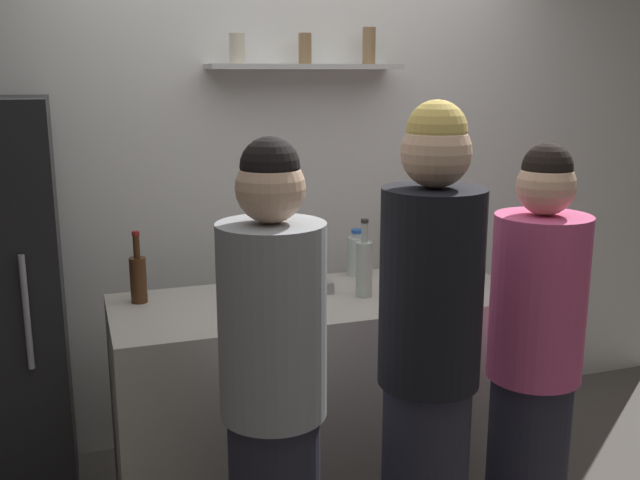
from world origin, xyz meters
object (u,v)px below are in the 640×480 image
at_px(wine_bottle_amber_glass, 138,277).
at_px(person_grey_hoodie, 274,402).
at_px(baking_pan, 288,285).
at_px(wine_bottle_pale_glass, 364,267).
at_px(water_bottle_plastic, 357,255).
at_px(person_pink_top, 533,367).
at_px(wine_bottle_green_glass, 428,245).
at_px(person_blonde, 428,367).
at_px(utensil_holder, 462,269).

distance_m(wine_bottle_amber_glass, person_grey_hoodie, 0.99).
relative_size(baking_pan, wine_bottle_amber_glass, 1.13).
relative_size(baking_pan, wine_bottle_pale_glass, 1.01).
bearing_deg(wine_bottle_amber_glass, person_grey_hoodie, -70.11).
relative_size(wine_bottle_pale_glass, water_bottle_plastic, 1.53).
relative_size(baking_pan, person_pink_top, 0.21).
bearing_deg(wine_bottle_green_glass, baking_pan, -172.40).
relative_size(wine_bottle_amber_glass, person_blonde, 0.17).
height_order(baking_pan, person_pink_top, person_pink_top).
bearing_deg(wine_bottle_amber_glass, baking_pan, -3.41).
bearing_deg(person_grey_hoodie, wine_bottle_amber_glass, 103.81).
bearing_deg(person_pink_top, wine_bottle_pale_glass, 43.76).
height_order(wine_bottle_amber_glass, person_blonde, person_blonde).
relative_size(person_pink_top, person_grey_hoodie, 0.97).
height_order(wine_bottle_green_glass, person_grey_hoodie, person_grey_hoodie).
xyz_separation_m(baking_pan, person_blonde, (0.22, -0.91, -0.06)).
relative_size(baking_pan, wine_bottle_green_glass, 1.03).
height_order(water_bottle_plastic, person_blonde, person_blonde).
distance_m(baking_pan, person_pink_top, 1.10).
bearing_deg(wine_bottle_green_glass, person_blonde, -116.67).
xyz_separation_m(water_bottle_plastic, person_pink_top, (0.31, -0.97, -0.22)).
distance_m(wine_bottle_pale_glass, person_blonde, 0.74).
bearing_deg(wine_bottle_green_glass, person_pink_top, -92.34).
distance_m(utensil_holder, wine_bottle_amber_glass, 1.44).
xyz_separation_m(utensil_holder, wine_bottle_green_glass, (-0.07, 0.21, 0.07)).
distance_m(person_pink_top, person_blonde, 0.48).
bearing_deg(wine_bottle_amber_glass, utensil_holder, -6.06).
xyz_separation_m(baking_pan, wine_bottle_pale_glass, (0.28, -0.19, 0.10)).
xyz_separation_m(wine_bottle_green_glass, wine_bottle_pale_glass, (-0.45, -0.28, 0.00)).
xyz_separation_m(utensil_holder, wine_bottle_pale_glass, (-0.52, -0.07, 0.07)).
distance_m(wine_bottle_amber_glass, wine_bottle_pale_glass, 0.94).
bearing_deg(baking_pan, wine_bottle_amber_glass, 176.59).
relative_size(wine_bottle_green_glass, wine_bottle_pale_glass, 0.98).
xyz_separation_m(wine_bottle_amber_glass, wine_bottle_pale_glass, (0.92, -0.23, 0.02)).
bearing_deg(baking_pan, person_blonde, -76.25).
relative_size(wine_bottle_green_glass, person_pink_top, 0.20).
distance_m(wine_bottle_amber_glass, water_bottle_plastic, 1.02).
height_order(utensil_holder, person_pink_top, person_pink_top).
xyz_separation_m(utensil_holder, person_blonde, (-0.57, -0.79, -0.09)).
bearing_deg(person_grey_hoodie, water_bottle_plastic, 49.68).
distance_m(wine_bottle_green_glass, person_blonde, 1.13).
height_order(utensil_holder, person_blonde, person_blonde).
bearing_deg(utensil_holder, person_pink_top, -98.51).
xyz_separation_m(wine_bottle_green_glass, wine_bottle_amber_glass, (-1.36, -0.06, -0.02)).
height_order(person_pink_top, person_blonde, person_blonde).
relative_size(utensil_holder, person_blonde, 0.12).
height_order(wine_bottle_pale_glass, water_bottle_plastic, wine_bottle_pale_glass).
bearing_deg(person_pink_top, person_blonde, 109.90).
distance_m(wine_bottle_amber_glass, person_pink_top, 1.60).
bearing_deg(person_blonde, wine_bottle_green_glass, 174.50).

